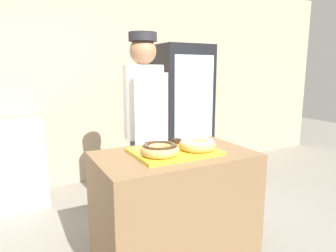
# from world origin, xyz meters

# --- Properties ---
(wall_back) EXTENTS (8.00, 0.06, 2.70)m
(wall_back) POSITION_xyz_m (0.00, 2.13, 1.35)
(wall_back) COLOR tan
(wall_back) RESTS_ON ground_plane
(display_counter) EXTENTS (1.11, 0.68, 0.89)m
(display_counter) POSITION_xyz_m (0.00, 0.00, 0.45)
(display_counter) COLOR brown
(display_counter) RESTS_ON ground_plane
(serving_tray) EXTENTS (0.58, 0.43, 0.02)m
(serving_tray) POSITION_xyz_m (0.00, 0.00, 0.90)
(serving_tray) COLOR yellow
(serving_tray) RESTS_ON display_counter
(donut_chocolate_glaze) EXTENTS (0.26, 0.26, 0.08)m
(donut_chocolate_glaze) POSITION_xyz_m (-0.15, -0.07, 0.96)
(donut_chocolate_glaze) COLOR tan
(donut_chocolate_glaze) RESTS_ON serving_tray
(donut_light_glaze) EXTENTS (0.26, 0.26, 0.08)m
(donut_light_glaze) POSITION_xyz_m (0.15, -0.07, 0.96)
(donut_light_glaze) COLOR tan
(donut_light_glaze) RESTS_ON serving_tray
(brownie_back_left) EXTENTS (0.07, 0.07, 0.03)m
(brownie_back_left) POSITION_xyz_m (-0.11, 0.17, 0.93)
(brownie_back_left) COLOR black
(brownie_back_left) RESTS_ON serving_tray
(brownie_back_right) EXTENTS (0.07, 0.07, 0.03)m
(brownie_back_right) POSITION_xyz_m (0.11, 0.17, 0.93)
(brownie_back_right) COLOR black
(brownie_back_right) RESTS_ON serving_tray
(baker_person) EXTENTS (0.36, 0.36, 1.79)m
(baker_person) POSITION_xyz_m (0.06, 0.67, 0.96)
(baker_person) COLOR #4C4C51
(baker_person) RESTS_ON ground_plane
(beverage_fridge) EXTENTS (0.70, 0.65, 1.80)m
(beverage_fridge) POSITION_xyz_m (1.07, 1.75, 0.90)
(beverage_fridge) COLOR black
(beverage_fridge) RESTS_ON ground_plane
(chest_freezer) EXTENTS (0.90, 0.59, 0.92)m
(chest_freezer) POSITION_xyz_m (-1.16, 1.75, 0.46)
(chest_freezer) COLOR silver
(chest_freezer) RESTS_ON ground_plane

